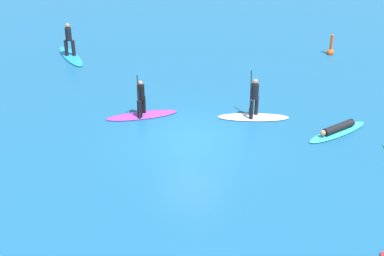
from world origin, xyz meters
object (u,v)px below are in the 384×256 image
surfer_on_teal_board (337,130)px  marker_buoy (331,50)px  surfer_on_purple_board (141,108)px  surfer_on_blue_board (70,50)px  surfer_on_white_board (254,108)px

surfer_on_teal_board → marker_buoy: size_ratio=2.51×
surfer_on_purple_board → surfer_on_blue_board: 8.04m
surfer_on_purple_board → marker_buoy: 12.03m
surfer_on_purple_board → surfer_on_white_board: bearing=163.5°
surfer_on_purple_board → surfer_on_white_board: same height
surfer_on_white_board → marker_buoy: 8.82m
surfer_on_teal_board → surfer_on_purple_board: bearing=-44.6°
surfer_on_teal_board → marker_buoy: (-2.59, 8.46, 0.08)m
surfer_on_purple_board → marker_buoy: surfer_on_purple_board is taller
surfer_on_purple_board → surfer_on_blue_board: surfer_on_purple_board is taller
surfer_on_purple_board → surfer_on_teal_board: size_ratio=0.93×
marker_buoy → surfer_on_teal_board: bearing=-73.0°
surfer_on_purple_board → marker_buoy: size_ratio=2.33×
surfer_on_blue_board → marker_buoy: bearing=62.9°
surfer_on_purple_board → surfer_on_teal_board: 8.24m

